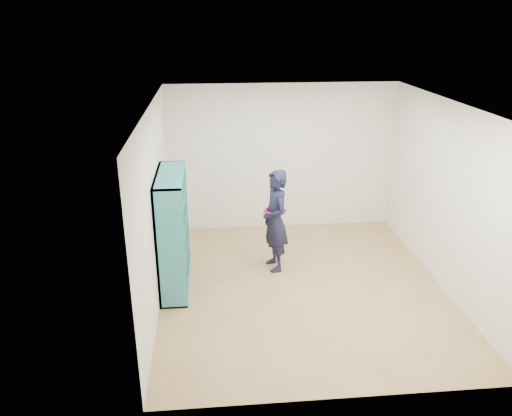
{
  "coord_description": "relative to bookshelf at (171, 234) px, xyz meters",
  "views": [
    {
      "loc": [
        -1.25,
        -6.2,
        3.67
      ],
      "look_at": [
        -0.64,
        0.3,
        1.13
      ],
      "focal_mm": 35.0,
      "sensor_mm": 36.0,
      "label": 1
    }
  ],
  "objects": [
    {
      "name": "wall_right",
      "position": [
        3.83,
        -0.22,
        0.48
      ],
      "size": [
        0.02,
        4.5,
        2.6
      ],
      "primitive_type": "cube",
      "color": "silver",
      "rests_on": "floor"
    },
    {
      "name": "smartphone",
      "position": [
        1.36,
        0.46,
        0.08
      ],
      "size": [
        0.03,
        0.09,
        0.13
      ],
      "rotation": [
        0.32,
        0.0,
        0.23
      ],
      "color": "silver",
      "rests_on": "person"
    },
    {
      "name": "ceiling",
      "position": [
        1.83,
        -0.22,
        1.78
      ],
      "size": [
        4.5,
        4.5,
        0.0
      ],
      "primitive_type": "plane",
      "color": "white",
      "rests_on": "wall_back"
    },
    {
      "name": "wall_left",
      "position": [
        -0.17,
        -0.22,
        0.48
      ],
      "size": [
        0.02,
        4.5,
        2.6
      ],
      "primitive_type": "cube",
      "color": "silver",
      "rests_on": "floor"
    },
    {
      "name": "wall_front",
      "position": [
        1.83,
        -2.47,
        0.48
      ],
      "size": [
        4.0,
        0.02,
        2.6
      ],
      "primitive_type": "cube",
      "color": "silver",
      "rests_on": "floor"
    },
    {
      "name": "floor",
      "position": [
        1.83,
        -0.22,
        -0.82
      ],
      "size": [
        4.5,
        4.5,
        0.0
      ],
      "primitive_type": "plane",
      "color": "#9B7846",
      "rests_on": "ground"
    },
    {
      "name": "bookshelf",
      "position": [
        0.0,
        0.0,
        0.0
      ],
      "size": [
        0.37,
        1.27,
        1.69
      ],
      "color": "#287E75",
      "rests_on": "floor"
    },
    {
      "name": "wall_back",
      "position": [
        1.83,
        2.03,
        0.48
      ],
      "size": [
        4.0,
        0.02,
        2.6
      ],
      "primitive_type": "cube",
      "color": "silver",
      "rests_on": "floor"
    },
    {
      "name": "person",
      "position": [
        1.51,
        0.4,
        -0.03
      ],
      "size": [
        0.49,
        0.64,
        1.57
      ],
      "rotation": [
        0.0,
        0.0,
        -1.36
      ],
      "color": "black",
      "rests_on": "floor"
    }
  ]
}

